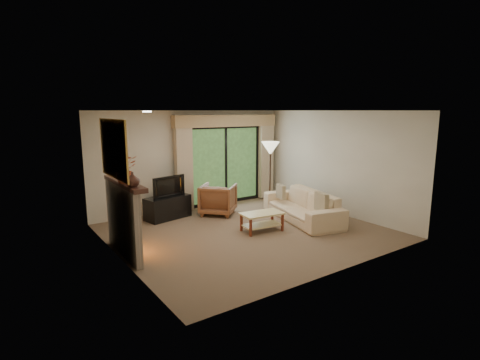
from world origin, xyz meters
TOP-DOWN VIEW (x-y plane):
  - floor at (0.00, 0.00)m, footprint 5.50×5.50m
  - ceiling at (0.00, 0.00)m, footprint 5.50×5.50m
  - wall_back at (0.00, 2.50)m, footprint 5.00×0.00m
  - wall_front at (0.00, -2.50)m, footprint 5.00×0.00m
  - wall_left at (-2.75, 0.00)m, footprint 0.00×5.00m
  - wall_right at (2.75, 0.00)m, footprint 0.00×5.00m
  - fireplace at (-2.63, 0.20)m, footprint 0.24×1.70m
  - mirror at (-2.71, 0.20)m, footprint 0.07×1.45m
  - sliding_door at (1.00, 2.45)m, footprint 2.26×0.10m
  - curtain_left at (-0.35, 2.34)m, footprint 0.45×0.18m
  - curtain_right at (2.35, 2.34)m, footprint 0.45×0.18m
  - cornice at (1.00, 2.36)m, footprint 3.20×0.24m
  - media_console at (-1.00, 1.95)m, footprint 1.17×0.71m
  - tv at (-1.00, 1.95)m, footprint 0.89×0.30m
  - armchair at (0.21, 1.58)m, footprint 1.18×1.18m
  - sofa at (1.61, 0.00)m, footprint 1.48×2.55m
  - pillow_near at (1.53, -0.69)m, footprint 0.21×0.44m
  - pillow_far at (1.53, 0.69)m, footprint 0.17×0.37m
  - coffee_table at (0.29, -0.13)m, footprint 0.96×0.60m
  - floor_lamp at (1.71, 1.35)m, footprint 0.60×0.60m
  - vase at (-2.61, -0.38)m, footprint 0.30×0.30m
  - branches at (-2.61, 0.03)m, footprint 0.52×0.48m

SIDE VIEW (x-z plane):
  - floor at x=0.00m, z-range 0.00..0.00m
  - coffee_table at x=0.29m, z-range 0.00..0.41m
  - media_console at x=-1.00m, z-range 0.00..0.55m
  - sofa at x=1.61m, z-range 0.00..0.70m
  - armchair at x=0.21m, z-range 0.00..0.77m
  - pillow_far at x=1.53m, z-range 0.40..0.75m
  - pillow_near at x=1.53m, z-range 0.38..0.80m
  - fireplace at x=-2.63m, z-range 0.00..1.37m
  - tv at x=-1.00m, z-range 0.55..1.06m
  - floor_lamp at x=1.71m, z-range 0.00..1.79m
  - sliding_door at x=1.00m, z-range 0.02..2.18m
  - curtain_left at x=-0.35m, z-range 0.02..2.38m
  - curtain_right at x=2.35m, z-range 0.02..2.38m
  - wall_back at x=0.00m, z-range -1.20..3.80m
  - wall_front at x=0.00m, z-range -1.20..3.80m
  - wall_left at x=-2.75m, z-range -1.20..3.80m
  - wall_right at x=2.75m, z-range -1.20..3.80m
  - vase at x=-2.61m, z-range 1.37..1.61m
  - branches at x=-2.61m, z-range 1.37..1.83m
  - mirror at x=-2.71m, z-range 1.44..2.46m
  - cornice at x=1.00m, z-range 2.16..2.48m
  - ceiling at x=0.00m, z-range 2.60..2.60m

